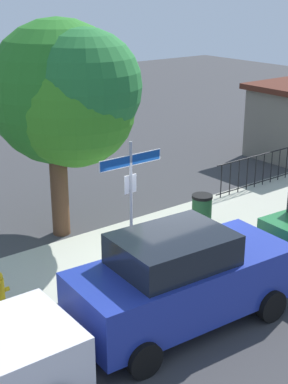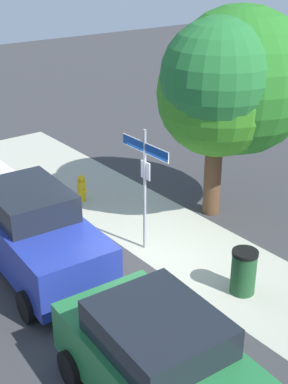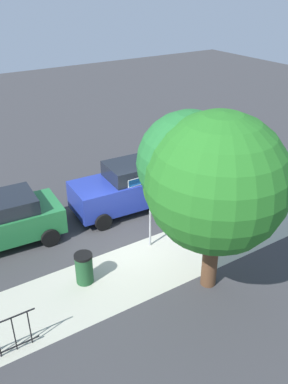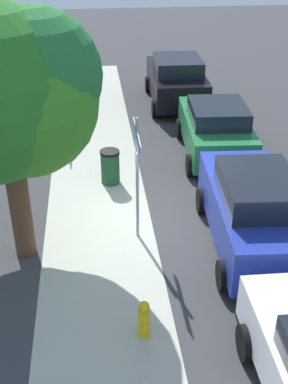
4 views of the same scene
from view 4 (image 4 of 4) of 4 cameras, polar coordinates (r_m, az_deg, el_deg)
The scene contains 11 objects.
ground_plane at distance 12.29m, azimuth 0.87°, elevation -3.39°, with size 60.00×60.00×0.00m, color #38383A.
sidewalk_strip at distance 13.93m, azimuth -5.47°, elevation 0.82°, with size 24.00×2.60×0.00m, color #AEAF9C.
street_sign at distance 10.75m, azimuth -0.81°, elevation 4.00°, with size 1.64×0.07×2.97m.
shade_tree at distance 10.28m, azimuth -15.38°, elevation 10.96°, with size 3.62×4.08×5.43m.
car_blue at distance 11.18m, azimuth 12.44°, elevation -2.01°, with size 4.44×2.18×1.93m.
car_green at distance 15.40m, azimuth 8.26°, elevation 7.22°, with size 4.13×2.27×1.72m.
car_black at distance 19.71m, azimuth 3.77°, elevation 12.76°, with size 4.37×2.28×1.87m.
iron_fence at distance 17.16m, azimuth -9.29°, elevation 8.40°, with size 3.47×0.04×1.07m.
utility_shed at distance 20.57m, azimuth -13.46°, elevation 14.08°, with size 3.02×2.90×2.73m.
fire_hydrant at distance 9.11m, azimuth -0.00°, elevation -14.44°, with size 0.42×0.22×0.78m.
trash_bin at distance 13.81m, azimuth -3.92°, elevation 2.93°, with size 0.55×0.55×0.98m.
Camera 4 is at (-10.18, 1.32, 6.77)m, focal length 46.22 mm.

